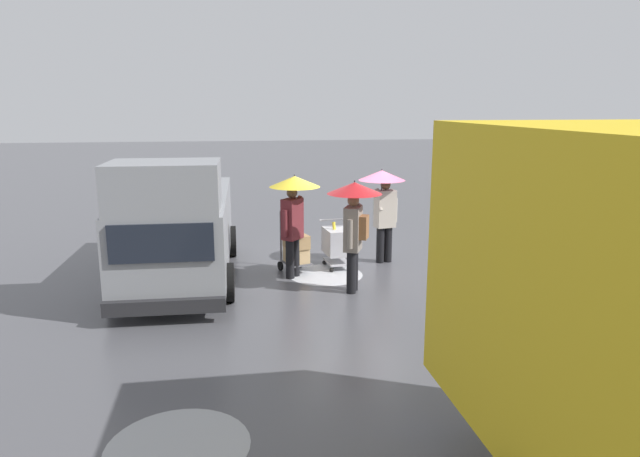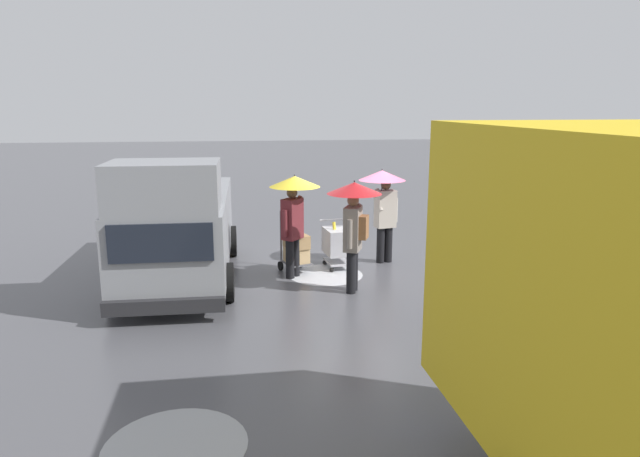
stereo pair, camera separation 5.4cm
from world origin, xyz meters
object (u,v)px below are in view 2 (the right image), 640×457
(pedestrian_black_side, at_px, (383,194))
(shopping_cart_vendor, at_px, (337,243))
(cargo_van_parked_right, at_px, (178,225))
(pedestrian_pink_side, at_px, (354,211))
(hand_dolly_boxes, at_px, (296,249))
(pedestrian_white_side, at_px, (294,202))

(pedestrian_black_side, bearing_deg, shopping_cart_vendor, 14.96)
(cargo_van_parked_right, height_order, pedestrian_pink_side, cargo_van_parked_right)
(hand_dolly_boxes, bearing_deg, pedestrian_pink_side, 124.61)
(pedestrian_white_side, bearing_deg, pedestrian_pink_side, 133.36)
(shopping_cart_vendor, distance_m, pedestrian_pink_side, 1.89)
(cargo_van_parked_right, height_order, shopping_cart_vendor, cargo_van_parked_right)
(pedestrian_pink_side, xyz_separation_m, pedestrian_white_side, (1.04, -1.10, 0.01))
(pedestrian_black_side, bearing_deg, hand_dolly_boxes, 13.84)
(cargo_van_parked_right, xyz_separation_m, pedestrian_pink_side, (-3.36, 1.10, 0.39))
(shopping_cart_vendor, xyz_separation_m, hand_dolly_boxes, (0.93, 0.21, -0.06))
(hand_dolly_boxes, xyz_separation_m, pedestrian_pink_side, (-0.96, 1.40, 1.06))
(pedestrian_pink_side, height_order, pedestrian_black_side, same)
(cargo_van_parked_right, distance_m, pedestrian_white_side, 2.36)
(pedestrian_pink_side, distance_m, pedestrian_white_side, 1.51)
(pedestrian_pink_side, xyz_separation_m, pedestrian_black_side, (-1.05, -1.89, 0.00))
(cargo_van_parked_right, relative_size, pedestrian_white_side, 2.50)
(hand_dolly_boxes, height_order, pedestrian_pink_side, pedestrian_pink_side)
(hand_dolly_boxes, relative_size, pedestrian_black_side, 0.61)
(cargo_van_parked_right, xyz_separation_m, shopping_cart_vendor, (-3.32, -0.50, -0.61))
(cargo_van_parked_right, distance_m, shopping_cart_vendor, 3.42)
(pedestrian_black_side, xyz_separation_m, pedestrian_white_side, (2.09, 0.80, 0.01))
(pedestrian_pink_side, bearing_deg, shopping_cart_vendor, -88.71)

